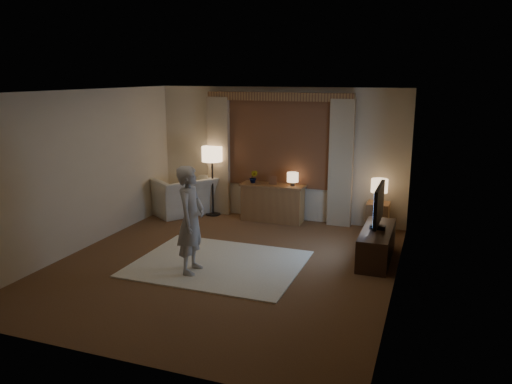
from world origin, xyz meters
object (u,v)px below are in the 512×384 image
at_px(side_table, 378,218).
at_px(tv_stand, 377,245).
at_px(person, 191,220).
at_px(armchair, 182,195).
at_px(sideboard, 273,204).

distance_m(side_table, tv_stand, 1.44).
bearing_deg(person, armchair, 24.91).
xyz_separation_m(sideboard, person, (-0.28, -2.92, 0.45)).
distance_m(sideboard, tv_stand, 2.64).
height_order(armchair, side_table, armchair).
relative_size(sideboard, tv_stand, 0.86).
height_order(armchair, tv_stand, armchair).
distance_m(tv_stand, person, 2.91).
height_order(armchair, person, person).
relative_size(side_table, person, 0.36).
bearing_deg(side_table, sideboard, 178.59).
bearing_deg(side_table, armchair, -178.84).
bearing_deg(person, tv_stand, -65.51).
relative_size(armchair, tv_stand, 0.85).
bearing_deg(armchair, tv_stand, 105.74).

